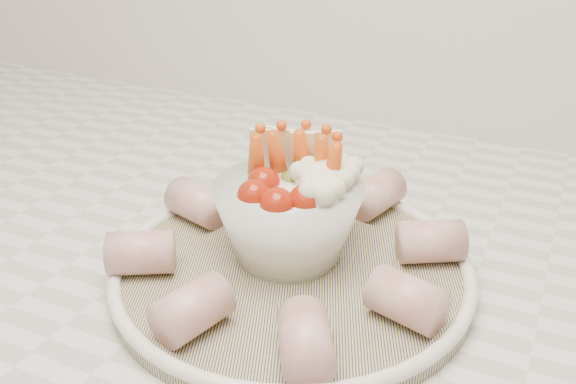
% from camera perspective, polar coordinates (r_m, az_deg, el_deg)
% --- Properties ---
extents(serving_platter, '(0.41, 0.41, 0.02)m').
position_cam_1_polar(serving_platter, '(0.56, 0.37, -6.85)').
color(serving_platter, navy).
rests_on(serving_platter, kitchen_counter).
extents(veggie_bowl, '(0.13, 0.13, 0.11)m').
position_cam_1_polar(veggie_bowl, '(0.55, 0.30, -1.73)').
color(veggie_bowl, silver).
rests_on(veggie_bowl, serving_platter).
extents(cured_meat_rolls, '(0.29, 0.30, 0.04)m').
position_cam_1_polar(cured_meat_rolls, '(0.55, 0.34, -4.84)').
color(cured_meat_rolls, '#B15053').
rests_on(cured_meat_rolls, serving_platter).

